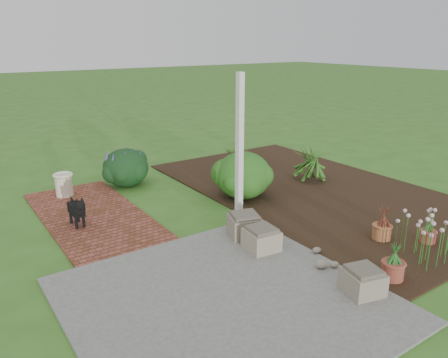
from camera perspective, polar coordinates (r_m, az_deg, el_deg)
ground at (r=7.29m, az=0.48°, el=-6.32°), size 80.00×80.00×0.00m
concrete_patio at (r=5.39m, az=0.21°, el=-15.52°), size 3.50×3.50×0.04m
brick_path at (r=8.07m, az=-16.84°, el=-4.52°), size 1.60×3.50×0.04m
garden_bed at (r=9.17m, az=11.59°, el=-1.43°), size 4.00×7.00×0.03m
veranda_post at (r=7.12m, az=2.03°, el=3.75°), size 0.10×0.10×2.50m
stone_trough_near at (r=5.67m, az=17.67°, el=-12.70°), size 0.51×0.51×0.28m
stone_trough_mid at (r=6.45m, az=4.90°, el=-7.91°), size 0.48×0.48×0.29m
stone_trough_far at (r=6.87m, az=2.70°, el=-6.13°), size 0.59×0.59×0.31m
black_dog at (r=7.51m, az=-18.65°, el=-3.74°), size 0.18×0.59×0.50m
cream_ceramic_urn at (r=9.09m, az=-20.19°, el=-0.74°), size 0.42×0.42×0.44m
evergreen_shrub at (r=8.46m, az=2.54°, el=0.67°), size 1.20×1.20×0.92m
agapanthus_clump_back at (r=9.62m, az=11.29°, el=2.57°), size 1.21×1.21×0.96m
agapanthus_clump_front at (r=9.90m, az=1.67°, el=2.89°), size 0.90×0.90×0.80m
pink_flower_patch at (r=6.85m, az=25.96°, el=-6.45°), size 1.11×1.11×0.69m
terracotta_pot_bronze at (r=7.21m, az=19.91°, el=-6.50°), size 0.37×0.37×0.23m
terracotta_pot_small_left at (r=7.36m, az=25.08°, el=-6.80°), size 0.24×0.24×0.19m
terracotta_pot_small_right at (r=6.12m, az=21.19°, el=-11.06°), size 0.36×0.36×0.24m
purple_flowering_bush at (r=9.47m, az=-12.71°, el=1.59°), size 1.08×1.08×0.81m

